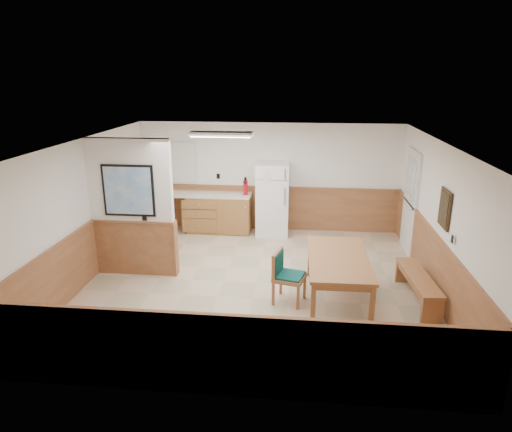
# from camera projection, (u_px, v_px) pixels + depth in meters

# --- Properties ---
(ground) EXTENTS (6.00, 6.00, 0.00)m
(ground) POSITION_uv_depth(u_px,v_px,m) (256.00, 283.00, 8.09)
(ground) COLOR tan
(ground) RESTS_ON ground
(ceiling) EXTENTS (6.00, 6.00, 0.02)m
(ceiling) POSITION_uv_depth(u_px,v_px,m) (256.00, 142.00, 7.35)
(ceiling) COLOR white
(ceiling) RESTS_ON back_wall
(back_wall) EXTENTS (6.00, 0.02, 2.50)m
(back_wall) POSITION_uv_depth(u_px,v_px,m) (269.00, 177.00, 10.57)
(back_wall) COLOR white
(back_wall) RESTS_ON ground
(right_wall) EXTENTS (0.02, 6.00, 2.50)m
(right_wall) POSITION_uv_depth(u_px,v_px,m) (439.00, 221.00, 7.43)
(right_wall) COLOR white
(right_wall) RESTS_ON ground
(left_wall) EXTENTS (0.02, 6.00, 2.50)m
(left_wall) POSITION_uv_depth(u_px,v_px,m) (87.00, 210.00, 8.01)
(left_wall) COLOR white
(left_wall) RESTS_ON ground
(wainscot_back) EXTENTS (6.00, 0.04, 1.00)m
(wainscot_back) POSITION_uv_depth(u_px,v_px,m) (269.00, 208.00, 10.77)
(wainscot_back) COLOR #A06440
(wainscot_back) RESTS_ON ground
(wainscot_right) EXTENTS (0.04, 6.00, 1.00)m
(wainscot_right) POSITION_uv_depth(u_px,v_px,m) (432.00, 264.00, 7.65)
(wainscot_right) COLOR #A06440
(wainscot_right) RESTS_ON ground
(wainscot_left) EXTENTS (0.04, 6.00, 1.00)m
(wainscot_left) POSITION_uv_depth(u_px,v_px,m) (92.00, 250.00, 8.24)
(wainscot_left) COLOR #A06440
(wainscot_left) RESTS_ON ground
(partition_wall) EXTENTS (1.50, 0.20, 2.50)m
(partition_wall) POSITION_uv_depth(u_px,v_px,m) (132.00, 209.00, 8.13)
(partition_wall) COLOR white
(partition_wall) RESTS_ON ground
(kitchen_counter) EXTENTS (2.20, 0.61, 1.00)m
(kitchen_counter) POSITION_uv_depth(u_px,v_px,m) (216.00, 212.00, 10.62)
(kitchen_counter) COLOR olive
(kitchen_counter) RESTS_ON ground
(exterior_door) EXTENTS (0.07, 1.02, 2.15)m
(exterior_door) POSITION_uv_depth(u_px,v_px,m) (410.00, 202.00, 9.29)
(exterior_door) COLOR silver
(exterior_door) RESTS_ON ground
(kitchen_window) EXTENTS (0.80, 0.04, 1.00)m
(kitchen_window) POSITION_uv_depth(u_px,v_px,m) (180.00, 163.00, 10.66)
(kitchen_window) COLOR silver
(kitchen_window) RESTS_ON back_wall
(wall_painting) EXTENTS (0.04, 0.50, 0.60)m
(wall_painting) POSITION_uv_depth(u_px,v_px,m) (445.00, 209.00, 7.05)
(wall_painting) COLOR #342414
(wall_painting) RESTS_ON right_wall
(fluorescent_fixture) EXTENTS (1.20, 0.30, 0.09)m
(fluorescent_fixture) POSITION_uv_depth(u_px,v_px,m) (221.00, 134.00, 8.67)
(fluorescent_fixture) COLOR silver
(fluorescent_fixture) RESTS_ON ceiling
(refrigerator) EXTENTS (0.75, 0.73, 1.65)m
(refrigerator) POSITION_uv_depth(u_px,v_px,m) (272.00, 199.00, 10.33)
(refrigerator) COLOR white
(refrigerator) RESTS_ON ground
(dining_table) EXTENTS (0.99, 1.92, 0.75)m
(dining_table) POSITION_uv_depth(u_px,v_px,m) (338.00, 262.00, 7.29)
(dining_table) COLOR #996038
(dining_table) RESTS_ON ground
(dining_bench) EXTENTS (0.44, 1.55, 0.45)m
(dining_bench) POSITION_uv_depth(u_px,v_px,m) (418.00, 282.00, 7.35)
(dining_bench) COLOR #996038
(dining_bench) RESTS_ON ground
(dining_chair) EXTENTS (0.74, 0.59, 0.85)m
(dining_chair) POSITION_uv_depth(u_px,v_px,m) (284.00, 273.00, 7.32)
(dining_chair) COLOR #996038
(dining_chair) RESTS_ON ground
(fire_extinguisher) EXTENTS (0.11, 0.11, 0.41)m
(fire_extinguisher) POSITION_uv_depth(u_px,v_px,m) (245.00, 187.00, 10.37)
(fire_extinguisher) COLOR red
(fire_extinguisher) RESTS_ON kitchen_counter
(soap_bottle) EXTENTS (0.07, 0.07, 0.21)m
(soap_bottle) POSITION_uv_depth(u_px,v_px,m) (168.00, 189.00, 10.55)
(soap_bottle) COLOR #1A9231
(soap_bottle) RESTS_ON kitchen_counter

